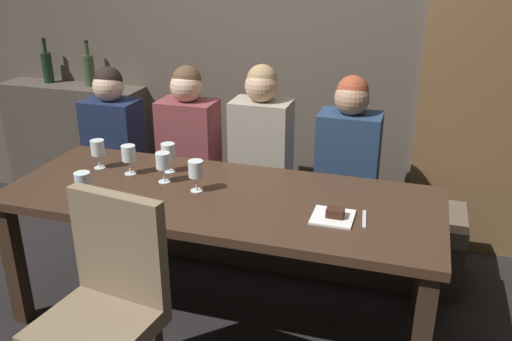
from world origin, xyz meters
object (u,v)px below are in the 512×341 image
Objects in this scene: wine_glass_end_left at (129,154)px; dessert_plate at (334,215)px; chair_near_side at (107,297)px; wine_glass_center_front at (163,161)px; wine_bottle_pale_label at (89,69)px; wine_glass_end_right at (83,183)px; wine_glass_near_left at (196,170)px; banquette_bench at (260,222)px; wine_bottle_dark_red at (47,66)px; diner_far_end at (261,133)px; wine_glass_far_right at (98,149)px; dining_table at (220,210)px; fork_on_table at (364,219)px; diner_redhead at (112,124)px; diner_bearded at (188,130)px; diner_near_end at (349,145)px; wine_glass_far_left at (168,152)px.

wine_glass_end_left reaches higher than dessert_plate.
chair_near_side reaches higher than wine_glass_center_front.
wine_glass_end_right is (0.82, -1.37, -0.22)m from wine_bottle_pale_label.
banquette_bench is at bearing 79.70° from wine_glass_near_left.
chair_near_side is 2.40m from wine_bottle_dark_red.
chair_near_side is 1.05m from dessert_plate.
diner_far_end is at bearing 80.20° from wine_glass_near_left.
wine_glass_center_front is at bearing -11.45° from wine_glass_end_left.
wine_glass_end_right is at bearing -66.34° from wine_glass_far_right.
diner_far_end is at bearing 125.77° from dessert_plate.
dining_table is 13.41× the size of wine_glass_far_right.
fork_on_table is (0.73, -0.77, 0.51)m from banquette_bench.
dining_table is 3.03× the size of diner_redhead.
diner_far_end is (-0.00, 0.73, 0.18)m from dining_table.
dessert_plate is at bearing -36.86° from diner_bearded.
banquette_bench is 15.24× the size of wine_glass_end_right.
dessert_plate is at bearing -54.23° from diner_far_end.
diner_near_end is 4.74× the size of wine_glass_far_left.
diner_near_end is 4.74× the size of wine_glass_far_right.
dessert_plate is (1.07, -0.80, -0.06)m from diner_bearded.
wine_bottle_pale_label is at bearing 140.07° from wine_glass_near_left.
dining_table is at bearing -9.54° from wine_glass_far_right.
diner_bearded is (-0.48, 0.01, 0.59)m from banquette_bench.
wine_glass_far_right is 1.00× the size of wine_glass_end_right.
dining_table is at bearing -127.42° from diner_near_end.
wine_bottle_dark_red is at bearing 153.67° from dessert_plate.
wine_bottle_dark_red is 1.72× the size of dessert_plate.
wine_glass_near_left reaches higher than fork_on_table.
dining_table reaches higher than banquette_bench.
wine_glass_center_front is at bearing -143.37° from diner_near_end.
wine_glass_end_right is at bearing -49.35° from wine_bottle_dark_red.
wine_bottle_dark_red is at bearing 147.73° from wine_glass_far_left.
diner_far_end is at bearing 48.19° from wine_glass_end_left.
chair_near_side is at bearing -151.89° from fork_on_table.
wine_glass_far_right is (0.63, -0.94, -0.22)m from wine_bottle_pale_label.
wine_glass_center_front is (-0.34, -0.64, 0.63)m from banquette_bench.
wine_bottle_pale_label is at bearing 142.69° from dining_table.
wine_glass_near_left is at bearing 81.65° from chair_near_side.
diner_bearded is 0.67m from wine_glass_center_front.
wine_glass_far_right is (-0.29, -0.58, 0.04)m from diner_bearded.
diner_bearded is at bearing 63.19° from wine_glass_far_right.
wine_bottle_pale_label is 1.15m from wine_glass_far_right.
wine_glass_end_left and wine_glass_near_left have the same top height.
fork_on_table is at bearing -76.42° from diner_near_end.
diner_redhead is at bearing 153.38° from dessert_plate.
wine_bottle_pale_label is at bearing 166.35° from diner_far_end.
wine_glass_far_left is 1.14m from fork_on_table.
wine_bottle_dark_red is 1.99× the size of wine_glass_near_left.
fork_on_table is at bearing 11.39° from dessert_plate.
diner_near_end is 4.57× the size of fork_on_table.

